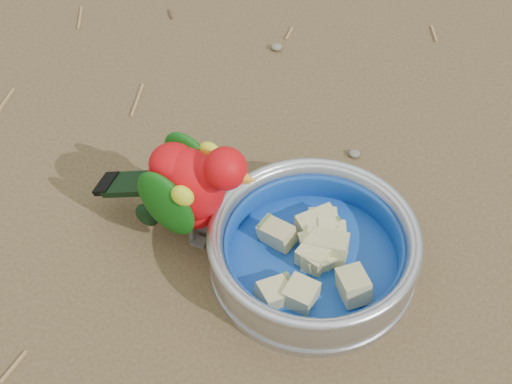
% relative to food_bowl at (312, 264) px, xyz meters
% --- Properties ---
extents(ground, '(60.00, 60.00, 0.00)m').
position_rel_food_bowl_xyz_m(ground, '(-0.04, 0.02, -0.01)').
color(ground, brown).
extents(food_bowl, '(0.23, 0.23, 0.02)m').
position_rel_food_bowl_xyz_m(food_bowl, '(0.00, 0.00, 0.00)').
color(food_bowl, '#B2B2BA').
rests_on(food_bowl, ground).
extents(bowl_wall, '(0.23, 0.23, 0.04)m').
position_rel_food_bowl_xyz_m(bowl_wall, '(0.00, 0.00, 0.03)').
color(bowl_wall, '#B2B2BA').
rests_on(bowl_wall, food_bowl).
extents(fruit_wedges, '(0.14, 0.14, 0.03)m').
position_rel_food_bowl_xyz_m(fruit_wedges, '(-0.00, 0.00, 0.02)').
color(fruit_wedges, '#BFB87C').
rests_on(fruit_wedges, food_bowl).
extents(lory_parrot, '(0.19, 0.11, 0.15)m').
position_rel_food_bowl_xyz_m(lory_parrot, '(-0.15, 0.01, 0.07)').
color(lory_parrot, red).
rests_on(lory_parrot, ground).
extents(ground_debris, '(0.90, 0.80, 0.01)m').
position_rel_food_bowl_xyz_m(ground_debris, '(-0.03, 0.04, -0.01)').
color(ground_debris, '#957549').
rests_on(ground_debris, ground).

